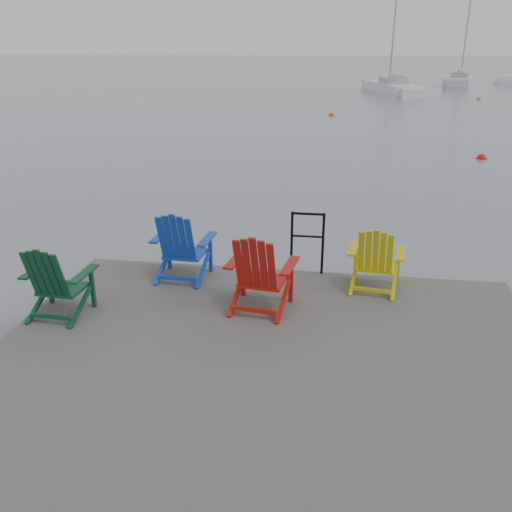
# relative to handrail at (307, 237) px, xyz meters

# --- Properties ---
(ground) EXTENTS (400.00, 400.00, 0.00)m
(ground) POSITION_rel_handrail_xyz_m (-0.25, -2.45, -1.04)
(ground) COLOR slate
(ground) RESTS_ON ground
(dock) EXTENTS (6.00, 5.00, 1.40)m
(dock) POSITION_rel_handrail_xyz_m (-0.25, -2.45, -0.69)
(dock) COLOR #282624
(dock) RESTS_ON ground
(handrail) EXTENTS (0.48, 0.04, 0.90)m
(handrail) POSITION_rel_handrail_xyz_m (0.00, 0.00, 0.00)
(handrail) COLOR black
(handrail) RESTS_ON dock
(chair_green) EXTENTS (0.76, 0.71, 0.93)m
(chair_green) POSITION_rel_handrail_xyz_m (-2.86, -1.79, -0.07)
(chair_green) COLOR #0B3E20
(chair_green) RESTS_ON dock
(chair_blue) EXTENTS (0.82, 0.77, 1.00)m
(chair_blue) POSITION_rel_handrail_xyz_m (-1.69, -0.48, -0.04)
(chair_blue) COLOR #103DAB
(chair_blue) RESTS_ON dock
(chair_red) EXTENTS (0.88, 0.83, 1.01)m
(chair_red) POSITION_rel_handrail_xyz_m (-0.50, -1.26, -0.03)
(chair_red) COLOR #A5150C
(chair_red) RESTS_ON dock
(chair_yellow) EXTENTS (0.80, 0.75, 0.91)m
(chair_yellow) POSITION_rel_handrail_xyz_m (0.93, -0.47, -0.08)
(chair_yellow) COLOR #C4B70A
(chair_yellow) RESTS_ON dock
(sailboat_near) EXTENTS (4.25, 8.77, 11.70)m
(sailboat_near) POSITION_rel_handrail_xyz_m (4.11, 37.64, -0.69)
(sailboat_near) COLOR silver
(sailboat_near) RESTS_ON ground
(sailboat_mid) EXTENTS (4.13, 8.26, 11.09)m
(sailboat_mid) POSITION_rel_handrail_xyz_m (11.04, 47.26, -0.69)
(sailboat_mid) COLOR silver
(sailboat_mid) RESTS_ON ground
(buoy_a) EXTENTS (0.33, 0.33, 0.33)m
(buoy_a) POSITION_rel_handrail_xyz_m (5.11, 11.75, -1.04)
(buoy_a) COLOR red
(buoy_a) RESTS_ON ground
(buoy_b) EXTENTS (0.33, 0.33, 0.33)m
(buoy_b) POSITION_rel_handrail_xyz_m (-0.11, 22.89, -1.04)
(buoy_b) COLOR #E6400D
(buoy_b) RESTS_ON ground
(buoy_c) EXTENTS (0.32, 0.32, 0.32)m
(buoy_c) POSITION_rel_handrail_xyz_m (9.81, 33.69, -1.04)
(buoy_c) COLOR #DC4E0C
(buoy_c) RESTS_ON ground
(buoy_d) EXTENTS (0.40, 0.40, 0.40)m
(buoy_d) POSITION_rel_handrail_xyz_m (5.97, 37.55, -1.04)
(buoy_d) COLOR red
(buoy_d) RESTS_ON ground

